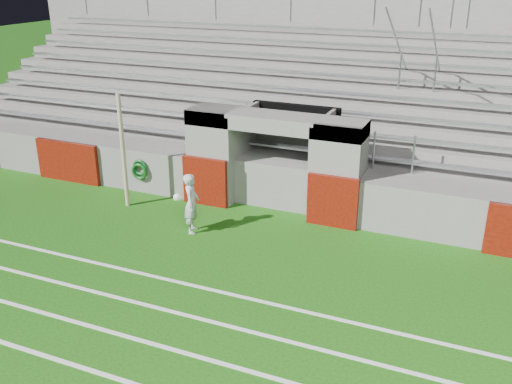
% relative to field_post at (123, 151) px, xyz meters
% --- Properties ---
extents(ground, '(90.00, 90.00, 0.00)m').
position_rel_field_post_xyz_m(ground, '(3.75, -2.03, -1.56)').
color(ground, '#18500D').
rests_on(ground, ground).
extents(field_post, '(0.12, 0.12, 3.13)m').
position_rel_field_post_xyz_m(field_post, '(0.00, 0.00, 0.00)').
color(field_post, tan).
rests_on(field_post, ground).
extents(stadium_structure, '(26.00, 8.48, 5.42)m').
position_rel_field_post_xyz_m(stadium_structure, '(3.75, 5.94, -0.07)').
color(stadium_structure, slate).
rests_on(stadium_structure, ground).
extents(goalkeeper_with_ball, '(0.70, 0.64, 1.52)m').
position_rel_field_post_xyz_m(goalkeeper_with_ball, '(2.45, -0.76, -0.80)').
color(goalkeeper_with_ball, silver).
rests_on(goalkeeper_with_ball, ground).
extents(hose_coil, '(0.51, 0.14, 0.60)m').
position_rel_field_post_xyz_m(hose_coil, '(-0.15, 0.89, -0.83)').
color(hose_coil, '#0D4518').
rests_on(hose_coil, ground).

